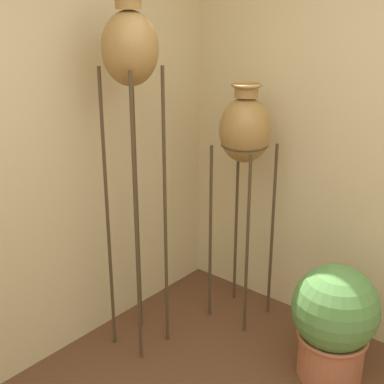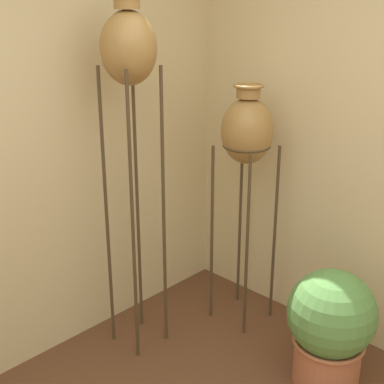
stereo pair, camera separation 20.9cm
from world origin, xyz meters
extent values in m
cylinder|color=#473823|center=(0.68, 1.33, 0.87)|extent=(0.02, 0.02, 1.73)
cylinder|color=#473823|center=(0.92, 1.33, 0.87)|extent=(0.02, 0.02, 1.73)
cylinder|color=#473823|center=(0.68, 1.57, 0.87)|extent=(0.02, 0.02, 1.73)
cylinder|color=#473823|center=(0.92, 1.57, 0.87)|extent=(0.02, 0.02, 1.73)
torus|color=#473823|center=(0.80, 1.45, 1.73)|extent=(0.25, 0.25, 0.02)
ellipsoid|color=olive|center=(0.80, 1.45, 1.82)|extent=(0.30, 0.30, 0.39)
cylinder|color=olive|center=(0.80, 1.45, 2.05)|extent=(0.14, 0.14, 0.07)
cylinder|color=#473823|center=(1.31, 1.01, 0.61)|extent=(0.02, 0.02, 1.21)
cylinder|color=#473823|center=(1.60, 1.01, 0.61)|extent=(0.02, 0.02, 1.21)
cylinder|color=#473823|center=(1.31, 1.30, 0.61)|extent=(0.02, 0.02, 1.21)
cylinder|color=#473823|center=(1.60, 1.30, 0.61)|extent=(0.02, 0.02, 1.21)
torus|color=#473823|center=(1.46, 1.15, 1.21)|extent=(0.30, 0.30, 0.02)
ellipsoid|color=olive|center=(1.46, 1.15, 1.30)|extent=(0.32, 0.32, 0.41)
cylinder|color=olive|center=(1.46, 1.15, 1.54)|extent=(0.14, 0.14, 0.07)
torus|color=olive|center=(1.46, 1.15, 1.58)|extent=(0.19, 0.19, 0.02)
cylinder|color=#B26647|center=(1.27, 0.38, 0.13)|extent=(0.37, 0.37, 0.26)
torus|color=#B26647|center=(1.27, 0.38, 0.26)|extent=(0.40, 0.40, 0.02)
sphere|color=#568E47|center=(1.27, 0.38, 0.45)|extent=(0.49, 0.49, 0.49)
camera|label=1|loc=(-1.20, -0.65, 2.08)|focal=50.00mm
camera|label=2|loc=(-1.06, -0.81, 2.08)|focal=50.00mm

